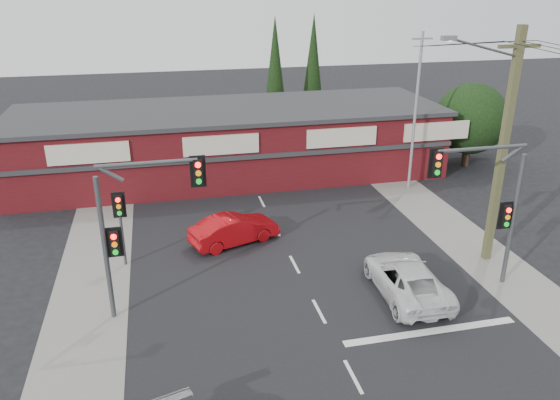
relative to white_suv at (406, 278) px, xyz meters
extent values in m
plane|color=black|center=(-3.70, -1.06, -0.69)|extent=(120.00, 120.00, 0.00)
cube|color=black|center=(-3.70, 3.94, -0.68)|extent=(14.00, 70.00, 0.01)
cube|color=gray|center=(-12.20, 3.94, -0.68)|extent=(3.00, 70.00, 0.02)
cube|color=gray|center=(4.80, 3.94, -0.68)|extent=(3.00, 70.00, 0.02)
cube|color=silver|center=(-0.20, -2.56, -0.67)|extent=(6.50, 0.35, 0.01)
imported|color=silver|center=(0.00, 0.00, 0.00)|extent=(2.48, 5.03, 1.37)
imported|color=#AA0A0F|center=(-5.94, 5.98, 0.01)|extent=(4.46, 2.78, 1.39)
cube|color=silver|center=(-3.70, -4.18, -0.67)|extent=(0.12, 1.60, 0.01)
cube|color=silver|center=(-3.70, -0.46, -0.67)|extent=(0.12, 1.60, 0.01)
cube|color=silver|center=(-3.70, 3.26, -0.67)|extent=(0.12, 1.60, 0.01)
cube|color=silver|center=(-3.70, 6.98, -0.67)|extent=(0.12, 1.60, 0.01)
cube|color=silver|center=(-3.70, 10.70, -0.67)|extent=(0.12, 1.60, 0.01)
cube|color=silver|center=(-3.70, 14.42, -0.67)|extent=(0.12, 1.60, 0.01)
cube|color=silver|center=(-3.70, 18.14, -0.67)|extent=(0.12, 1.60, 0.01)
cube|color=silver|center=(-3.70, 21.86, -0.67)|extent=(0.12, 1.60, 0.01)
cube|color=#450D12|center=(-4.70, 15.94, 1.31)|extent=(26.00, 8.00, 4.00)
cube|color=#2D2D30|center=(-4.70, 15.94, 3.41)|extent=(26.40, 8.40, 0.25)
cube|color=beige|center=(-12.70, 11.89, 2.41)|extent=(4.20, 0.12, 1.10)
cube|color=beige|center=(-5.70, 11.89, 2.41)|extent=(4.20, 0.12, 1.10)
cube|color=beige|center=(1.30, 11.89, 2.41)|extent=(4.20, 0.12, 1.10)
cube|color=beige|center=(7.30, 11.89, 2.41)|extent=(4.20, 0.12, 1.10)
cube|color=#2D2D30|center=(-4.70, 11.84, 1.61)|extent=(26.00, 0.15, 0.25)
cylinder|color=#2D2116|center=(10.80, 13.94, 0.21)|extent=(0.50, 0.50, 1.80)
sphere|color=black|center=(10.80, 13.94, 2.51)|extent=(4.60, 4.60, 4.60)
sphere|color=black|center=(12.30, 14.94, 1.81)|extent=(3.40, 3.40, 3.40)
sphere|color=black|center=(9.50, 15.34, 1.61)|extent=(2.80, 2.80, 2.80)
cylinder|color=#2D2116|center=(-0.20, 22.94, 0.31)|extent=(0.24, 0.24, 2.00)
cone|color=black|center=(-0.20, 22.94, 4.81)|extent=(1.80, 1.80, 7.50)
cylinder|color=#2D2116|center=(3.30, 24.94, 0.31)|extent=(0.24, 0.24, 2.00)
cone|color=black|center=(3.30, 24.94, 4.81)|extent=(1.80, 1.80, 7.50)
cylinder|color=#47494C|center=(-11.20, 0.94, 2.06)|extent=(0.18, 0.18, 5.50)
cylinder|color=#47494C|center=(-9.50, 0.94, 5.16)|extent=(3.40, 0.14, 0.14)
cylinder|color=#47494C|center=(-10.69, 0.94, 4.86)|extent=(0.82, 0.14, 0.63)
cube|color=black|center=(-7.80, 0.94, 4.71)|extent=(0.32, 0.22, 0.95)
cube|color=black|center=(-7.80, 1.01, 4.71)|extent=(0.55, 0.04, 1.15)
cylinder|color=#FF0C07|center=(-7.80, 0.81, 5.01)|extent=(0.20, 0.06, 0.20)
cylinder|color=orange|center=(-7.80, 0.81, 4.71)|extent=(0.20, 0.06, 0.20)
cylinder|color=#0CE526|center=(-7.80, 0.81, 4.41)|extent=(0.20, 0.06, 0.20)
cube|color=black|center=(-10.85, 0.94, 2.31)|extent=(0.32, 0.22, 0.95)
cube|color=black|center=(-10.85, 1.01, 2.31)|extent=(0.55, 0.04, 1.15)
cylinder|color=#FF0C07|center=(-10.85, 0.81, 2.61)|extent=(0.20, 0.06, 0.20)
cylinder|color=orange|center=(-10.85, 0.81, 2.31)|extent=(0.20, 0.06, 0.20)
cylinder|color=#0CE526|center=(-10.85, 0.81, 2.01)|extent=(0.20, 0.06, 0.20)
cylinder|color=#47494C|center=(4.30, -0.06, 2.06)|extent=(0.18, 0.18, 5.50)
cylinder|color=#47494C|center=(2.50, -0.06, 5.16)|extent=(3.60, 0.14, 0.14)
cylinder|color=#47494C|center=(3.76, -0.06, 4.86)|extent=(0.82, 0.14, 0.63)
cube|color=black|center=(0.70, -0.06, 4.71)|extent=(0.32, 0.22, 0.95)
cube|color=black|center=(0.70, 0.01, 4.71)|extent=(0.55, 0.04, 1.15)
cylinder|color=#FF0C07|center=(0.70, -0.19, 5.01)|extent=(0.20, 0.06, 0.20)
cylinder|color=orange|center=(0.70, -0.19, 4.71)|extent=(0.20, 0.06, 0.20)
cylinder|color=#0CE526|center=(0.70, -0.19, 4.41)|extent=(0.20, 0.06, 0.20)
cube|color=black|center=(3.95, -0.06, 2.31)|extent=(0.32, 0.22, 0.95)
cube|color=black|center=(3.95, 0.01, 2.31)|extent=(0.55, 0.04, 1.15)
cylinder|color=#FF0C07|center=(3.95, -0.19, 2.61)|extent=(0.20, 0.06, 0.20)
cylinder|color=orange|center=(3.95, -0.19, 2.31)|extent=(0.20, 0.06, 0.20)
cylinder|color=#0CE526|center=(3.95, -0.19, 2.01)|extent=(0.20, 0.06, 0.20)
cylinder|color=#47494C|center=(-10.90, 4.94, 0.81)|extent=(0.12, 0.12, 3.00)
cube|color=black|center=(-10.90, 4.94, 2.11)|extent=(0.32, 0.22, 0.95)
cube|color=black|center=(-10.90, 5.01, 2.11)|extent=(0.55, 0.04, 1.15)
cylinder|color=#FF0C07|center=(-10.90, 4.81, 2.41)|extent=(0.20, 0.06, 0.20)
cylinder|color=orange|center=(-10.90, 4.81, 2.11)|extent=(0.20, 0.06, 0.20)
cylinder|color=#0CE526|center=(-10.90, 4.81, 1.81)|extent=(0.20, 0.06, 0.20)
cube|color=brown|center=(4.80, 1.94, 4.31)|extent=(0.30, 0.30, 10.00)
cube|color=brown|center=(4.80, 1.94, 8.51)|extent=(1.80, 0.14, 0.14)
cylinder|color=#47494C|center=(3.20, 1.79, 8.51)|extent=(3.23, 0.39, 0.89)
cube|color=slate|center=(1.60, 1.64, 8.91)|extent=(0.55, 0.25, 0.18)
cylinder|color=silver|center=(1.60, 1.64, 8.81)|extent=(0.28, 0.28, 0.05)
cylinder|color=gray|center=(5.30, 10.94, 3.81)|extent=(0.16, 0.16, 9.00)
cube|color=gray|center=(5.30, 10.94, 7.91)|extent=(1.20, 0.10, 0.10)
cylinder|color=black|center=(4.46, 6.44, 8.11)|extent=(0.73, 9.01, 1.22)
cylinder|color=black|center=(5.05, 6.44, 8.11)|extent=(0.52, 9.00, 1.22)
cylinder|color=black|center=(5.65, 6.44, 8.11)|extent=(0.31, 9.00, 1.22)
camera|label=1|loc=(-9.03, -17.08, 10.93)|focal=35.00mm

